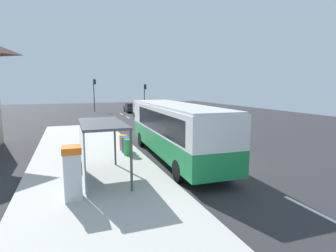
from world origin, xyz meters
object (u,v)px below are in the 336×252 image
white_van (144,108)px  bus_shelter (95,136)px  ticket_machine (73,172)px  traffic_light_near_side (145,93)px  recycling_bin_orange (124,142)px  traffic_light_far_side (94,90)px  sedan_near (131,107)px  recycling_bin_green (128,147)px  recycling_bin_blue (126,145)px  bus (174,128)px

white_van → bus_shelter: bus_shelter is taller
ticket_machine → traffic_light_near_side: (12.89, 36.76, 1.94)m
white_van → bus_shelter: (-8.61, -23.38, 0.75)m
white_van → bus_shelter: 24.93m
white_van → traffic_light_near_side: traffic_light_near_side is taller
recycling_bin_orange → traffic_light_far_side: size_ratio=0.17×
white_van → ticket_machine: 27.05m
sedan_near → recycling_bin_green: bearing=-102.9°
sedan_near → recycling_bin_blue: (-6.50, -27.66, -0.14)m
white_van → recycling_bin_green: size_ratio=5.51×
recycling_bin_orange → traffic_light_near_side: 31.40m
ticket_machine → recycling_bin_orange: 7.71m
recycling_bin_green → recycling_bin_blue: size_ratio=1.00×
white_van → recycling_bin_blue: 20.06m
ticket_machine → recycling_bin_blue: bearing=63.2°
recycling_bin_green → recycling_bin_blue: bearing=90.0°
ticket_machine → recycling_bin_green: ticket_machine is taller
traffic_light_near_side → white_van: bearing=-106.1°
white_van → recycling_bin_blue: size_ratio=5.51×
bus_shelter → recycling_bin_orange: bearing=66.5°
recycling_bin_blue → white_van: bearing=71.4°
white_van → traffic_light_near_side: 12.06m
sedan_near → recycling_bin_green: 29.10m
bus → recycling_bin_blue: size_ratio=11.68×
bus → traffic_light_near_side: size_ratio=2.38×
white_van → ticket_machine: bearing=-110.8°
recycling_bin_blue → recycling_bin_orange: 0.70m
bus_shelter → traffic_light_near_side: bearing=71.1°
bus → recycling_bin_green: bearing=155.2°
traffic_light_far_side → bus_shelter: traffic_light_far_side is taller
white_van → bus_shelter: size_ratio=1.31×
recycling_bin_orange → traffic_light_near_side: bearing=71.9°
bus → bus_shelter: bus is taller
recycling_bin_blue → recycling_bin_orange: bearing=90.0°
bus_shelter → recycling_bin_blue: bearing=63.2°
sedan_near → recycling_bin_orange: bearing=-103.6°
recycling_bin_green → bus: bearing=-24.8°
ticket_machine → bus_shelter: bearing=63.1°
white_van → sedan_near: bearing=89.3°
recycling_bin_green → traffic_light_near_side: 32.73m
traffic_light_far_side → bus_shelter: size_ratio=1.37×
sedan_near → recycling_bin_blue: size_ratio=4.70×
recycling_bin_orange → bus_shelter: (-2.21, -5.08, 1.44)m
white_van → recycling_bin_blue: (-6.40, -18.99, -0.69)m
white_van → sedan_near: size_ratio=1.17×
white_van → traffic_light_near_side: size_ratio=1.12×
recycling_bin_blue → recycling_bin_green: bearing=-90.0°
bus → recycling_bin_orange: (-2.49, 2.55, -1.19)m
recycling_bin_blue → bus_shelter: size_ratio=0.24×
ticket_machine → traffic_light_near_side: traffic_light_near_side is taller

